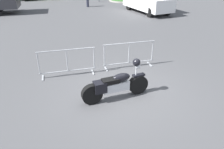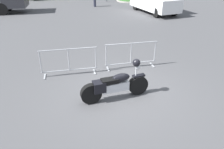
{
  "view_description": "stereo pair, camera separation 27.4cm",
  "coord_description": "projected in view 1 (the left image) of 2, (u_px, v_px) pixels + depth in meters",
  "views": [
    {
      "loc": [
        -2.22,
        -5.86,
        3.91
      ],
      "look_at": [
        -0.3,
        0.12,
        0.65
      ],
      "focal_mm": 35.0,
      "sensor_mm": 36.0,
      "label": 1
    },
    {
      "loc": [
        -1.96,
        -5.94,
        3.91
      ],
      "look_at": [
        -0.3,
        0.12,
        0.65
      ],
      "focal_mm": 35.0,
      "sensor_mm": 36.0,
      "label": 2
    }
  ],
  "objects": [
    {
      "name": "ground_plane",
      "position": [
        122.0,
        92.0,
        7.36
      ],
      "size": [
        120.0,
        120.0,
        0.0
      ],
      "primitive_type": "plane",
      "color": "#4C4C4F"
    },
    {
      "name": "crowd_barrier_far",
      "position": [
        129.0,
        55.0,
        8.83
      ],
      "size": [
        2.14,
        0.55,
        1.07
      ],
      "rotation": [
        0.0,
        0.0,
        -0.06
      ],
      "color": "#9EA0A5",
      "rests_on": "ground"
    },
    {
      "name": "crowd_barrier_near",
      "position": [
        67.0,
        62.0,
        8.16
      ],
      "size": [
        2.14,
        0.55,
        1.07
      ],
      "rotation": [
        0.0,
        0.0,
        -0.06
      ],
      "color": "#9EA0A5",
      "rests_on": "ground"
    },
    {
      "name": "motorcycle",
      "position": [
        116.0,
        85.0,
        6.81
      ],
      "size": [
        2.24,
        0.39,
        1.26
      ],
      "rotation": [
        0.0,
        0.0,
        0.08
      ],
      "color": "black",
      "rests_on": "ground"
    }
  ]
}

